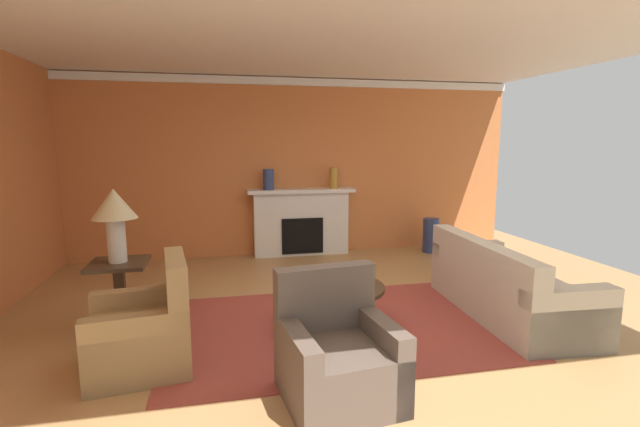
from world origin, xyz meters
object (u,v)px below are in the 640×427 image
at_px(fireplace, 301,224).
at_px(armchair_near_window, 144,333).
at_px(sofa, 505,289).
at_px(side_table, 120,290).
at_px(vase_tall_corner, 431,235).
at_px(vase_mantel_left, 268,180).
at_px(vase_mantel_right, 333,178).
at_px(coffee_table, 336,296).
at_px(armchair_facing_fireplace, 337,359).
at_px(table_lamp, 115,211).

xyz_separation_m(fireplace, armchair_near_window, (-1.98, -3.62, -0.23)).
bearing_deg(sofa, side_table, 172.46).
relative_size(vase_tall_corner, vase_mantel_left, 1.75).
height_order(armchair_near_window, vase_mantel_right, vase_mantel_right).
bearing_deg(fireplace, sofa, -61.64).
relative_size(armchair_near_window, vase_tall_corner, 1.59).
xyz_separation_m(sofa, vase_tall_corner, (0.52, 2.90, 0.00)).
bearing_deg(vase_mantel_left, coffee_table, -83.13).
relative_size(armchair_facing_fireplace, vase_tall_corner, 1.59).
bearing_deg(vase_mantel_left, table_lamp, -124.61).
bearing_deg(vase_tall_corner, armchair_near_window, -141.81).
height_order(sofa, armchair_near_window, armchair_near_window).
relative_size(vase_tall_corner, vase_mantel_right, 1.72).
distance_m(armchair_near_window, side_table, 1.04).
xyz_separation_m(sofa, coffee_table, (-1.91, 0.07, 0.04)).
bearing_deg(vase_mantel_left, vase_mantel_right, 0.00).
relative_size(sofa, vase_mantel_right, 6.16).
bearing_deg(vase_tall_corner, table_lamp, -152.81).
bearing_deg(vase_tall_corner, side_table, -152.81).
bearing_deg(coffee_table, vase_tall_corner, 49.44).
distance_m(sofa, vase_mantel_right, 3.52).
height_order(vase_tall_corner, vase_mantel_left, vase_mantel_left).
distance_m(fireplace, side_table, 3.56).
distance_m(vase_mantel_right, vase_mantel_left, 1.10).
xyz_separation_m(fireplace, coffee_table, (-0.18, -3.13, -0.20)).
xyz_separation_m(armchair_facing_fireplace, side_table, (-1.87, 1.75, 0.09)).
bearing_deg(coffee_table, table_lamp, 167.80).
height_order(coffee_table, side_table, side_table).
relative_size(sofa, vase_tall_corner, 3.59).
bearing_deg(sofa, armchair_near_window, -173.56).
relative_size(armchair_near_window, vase_mantel_left, 2.79).
distance_m(armchair_near_window, vase_mantel_right, 4.49).
bearing_deg(sofa, vase_mantel_right, 110.50).
bearing_deg(side_table, vase_tall_corner, 27.19).
height_order(sofa, coffee_table, sofa).
distance_m(armchair_near_window, vase_mantel_left, 3.97).
relative_size(coffee_table, vase_tall_corner, 1.68).
distance_m(armchair_near_window, vase_tall_corner, 5.37).
xyz_separation_m(fireplace, sofa, (1.73, -3.20, -0.24)).
bearing_deg(coffee_table, armchair_near_window, -164.81).
height_order(fireplace, sofa, fireplace).
relative_size(side_table, vase_mantel_right, 2.02).
distance_m(fireplace, table_lamp, 3.62).
distance_m(armchair_facing_fireplace, side_table, 2.56).
xyz_separation_m(vase_tall_corner, vase_mantel_right, (-1.70, 0.25, 1.01)).
height_order(armchair_near_window, armchair_facing_fireplace, same).
xyz_separation_m(fireplace, side_table, (-2.35, -2.66, -0.14)).
distance_m(sofa, table_lamp, 4.22).
relative_size(table_lamp, vase_mantel_right, 2.16).
distance_m(sofa, armchair_facing_fireplace, 2.52).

